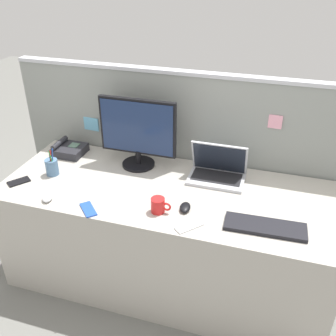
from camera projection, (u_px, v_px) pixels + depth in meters
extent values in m
plane|color=slate|center=(166.00, 275.00, 2.71)|extent=(10.00, 10.00, 0.00)
cube|color=#ADA89E|center=(166.00, 235.00, 2.53)|extent=(2.03, 0.80, 0.73)
cube|color=gray|center=(184.00, 165.00, 2.75)|extent=(2.42, 0.06, 1.31)
cube|color=#B7BAC1|center=(186.00, 73.00, 2.41)|extent=(2.42, 0.07, 0.02)
cube|color=#66ADD1|center=(91.00, 124.00, 2.77)|extent=(0.12, 0.02, 0.10)
cube|color=pink|center=(275.00, 122.00, 2.36)|extent=(0.08, 0.01, 0.09)
cylinder|color=black|center=(139.00, 164.00, 2.60)|extent=(0.22, 0.22, 0.02)
cylinder|color=black|center=(138.00, 157.00, 2.57)|extent=(0.04, 0.04, 0.09)
cube|color=black|center=(138.00, 127.00, 2.48)|extent=(0.52, 0.03, 0.38)
cube|color=#19284C|center=(137.00, 128.00, 2.46)|extent=(0.49, 0.01, 0.35)
cube|color=#B2B5BC|center=(216.00, 179.00, 2.43)|extent=(0.35, 0.22, 0.02)
cube|color=black|center=(217.00, 177.00, 2.43)|extent=(0.31, 0.15, 0.00)
cube|color=#B2B5BC|center=(219.00, 157.00, 2.42)|extent=(0.35, 0.10, 0.23)
cube|color=black|center=(219.00, 159.00, 2.42)|extent=(0.33, 0.09, 0.20)
cube|color=#232328|center=(70.00, 150.00, 2.73)|extent=(0.21, 0.20, 0.06)
cube|color=#4C6B5B|center=(74.00, 145.00, 2.73)|extent=(0.06, 0.07, 0.01)
cylinder|color=#232328|center=(60.00, 143.00, 2.73)|extent=(0.04, 0.18, 0.04)
cube|color=black|center=(265.00, 227.00, 2.01)|extent=(0.43, 0.16, 0.02)
ellipsoid|color=black|center=(185.00, 207.00, 2.15)|extent=(0.07, 0.11, 0.03)
ellipsoid|color=silver|center=(48.00, 197.00, 2.24)|extent=(0.09, 0.11, 0.03)
cylinder|color=#4C7093|center=(52.00, 167.00, 2.47)|extent=(0.08, 0.08, 0.11)
cylinder|color=red|center=(51.00, 160.00, 2.43)|extent=(0.02, 0.01, 0.14)
cylinder|color=#238438|center=(52.00, 161.00, 2.42)|extent=(0.02, 0.01, 0.14)
cylinder|color=black|center=(51.00, 160.00, 2.43)|extent=(0.02, 0.02, 0.13)
cylinder|color=blue|center=(53.00, 159.00, 2.44)|extent=(0.02, 0.02, 0.14)
cube|color=black|center=(19.00, 182.00, 2.41)|extent=(0.13, 0.15, 0.01)
cube|color=blue|center=(88.00, 209.00, 2.16)|extent=(0.14, 0.15, 0.01)
cube|color=silver|center=(189.00, 226.00, 2.03)|extent=(0.15, 0.15, 0.01)
cylinder|color=red|center=(158.00, 205.00, 2.13)|extent=(0.08, 0.08, 0.09)
torus|color=red|center=(167.00, 207.00, 2.11)|extent=(0.05, 0.01, 0.05)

